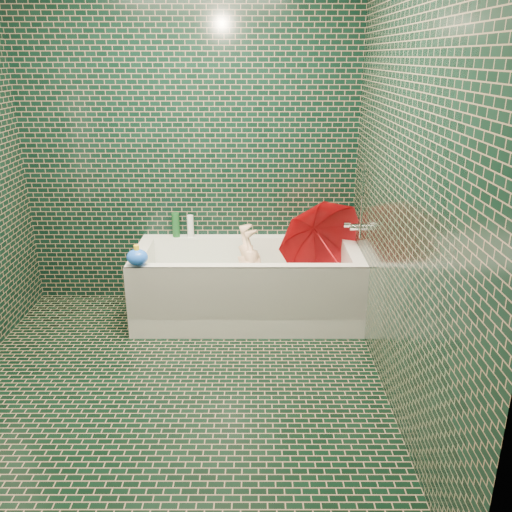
{
  "coord_description": "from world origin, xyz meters",
  "views": [
    {
      "loc": [
        0.52,
        -2.81,
        1.92
      ],
      "look_at": [
        0.52,
        0.82,
        0.57
      ],
      "focal_mm": 38.0,
      "sensor_mm": 36.0,
      "label": 1
    }
  ],
  "objects_px": {
    "umbrella": "(327,248)",
    "rubber_duck": "(331,231)",
    "bathtub": "(248,292)",
    "bath_toy": "(137,257)",
    "child": "(256,280)"
  },
  "relations": [
    {
      "from": "umbrella",
      "to": "child",
      "type": "bearing_deg",
      "value": 173.37
    },
    {
      "from": "child",
      "to": "umbrella",
      "type": "height_order",
      "value": "umbrella"
    },
    {
      "from": "child",
      "to": "rubber_duck",
      "type": "distance_m",
      "value": 0.76
    },
    {
      "from": "bathtub",
      "to": "umbrella",
      "type": "distance_m",
      "value": 0.7
    },
    {
      "from": "umbrella",
      "to": "rubber_duck",
      "type": "relative_size",
      "value": 5.39
    },
    {
      "from": "child",
      "to": "umbrella",
      "type": "xyz_separation_m",
      "value": [
        0.54,
        0.02,
        0.26
      ]
    },
    {
      "from": "bathtub",
      "to": "umbrella",
      "type": "bearing_deg",
      "value": 1.21
    },
    {
      "from": "umbrella",
      "to": "bath_toy",
      "type": "bearing_deg",
      "value": -175.17
    },
    {
      "from": "bath_toy",
      "to": "bathtub",
      "type": "bearing_deg",
      "value": 27.55
    },
    {
      "from": "bathtub",
      "to": "bath_toy",
      "type": "distance_m",
      "value": 0.91
    },
    {
      "from": "rubber_duck",
      "to": "bath_toy",
      "type": "bearing_deg",
      "value": -172.73
    },
    {
      "from": "bathtub",
      "to": "umbrella",
      "type": "relative_size",
      "value": 2.61
    },
    {
      "from": "bathtub",
      "to": "child",
      "type": "relative_size",
      "value": 2.02
    },
    {
      "from": "bathtub",
      "to": "rubber_duck",
      "type": "bearing_deg",
      "value": 27.7
    },
    {
      "from": "bathtub",
      "to": "rubber_duck",
      "type": "distance_m",
      "value": 0.85
    }
  ]
}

